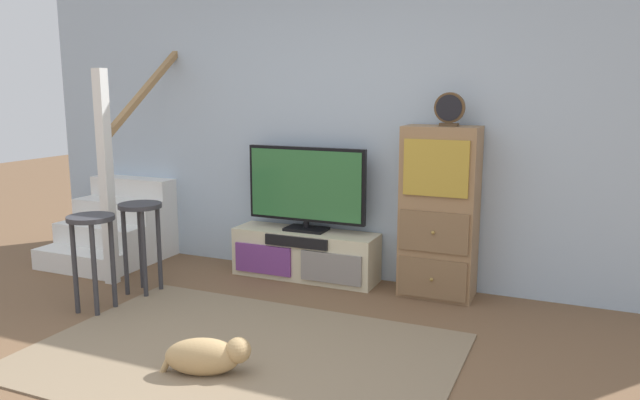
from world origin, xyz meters
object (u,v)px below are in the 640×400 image
at_px(bar_stool_near, 92,241).
at_px(dog, 208,356).
at_px(media_console, 305,254).
at_px(television, 306,187).
at_px(side_cabinet, 439,213).
at_px(bar_stool_far, 141,227).
at_px(desk_clock, 450,109).

relative_size(bar_stool_near, dog, 1.40).
height_order(media_console, bar_stool_near, bar_stool_near).
xyz_separation_m(bar_stool_near, dog, (1.35, -0.54, -0.42)).
height_order(television, side_cabinet, side_cabinet).
bearing_deg(media_console, dog, -82.14).
bearing_deg(bar_stool_near, side_cabinet, 31.23).
distance_m(bar_stool_near, bar_stool_far, 0.48).
bearing_deg(side_cabinet, television, 179.32).
relative_size(side_cabinet, bar_stool_far, 1.84).
xyz_separation_m(media_console, dog, (0.26, -1.89, -0.09)).
bearing_deg(media_console, bar_stool_far, -139.67).
xyz_separation_m(media_console, bar_stool_near, (-1.09, -1.35, 0.33)).
relative_size(television, bar_stool_far, 1.46).
xyz_separation_m(media_console, side_cabinet, (1.16, 0.01, 0.47)).
bearing_deg(side_cabinet, desk_clock, -15.67).
relative_size(media_console, side_cabinet, 0.94).
distance_m(bar_stool_far, dog, 1.70).
relative_size(side_cabinet, desk_clock, 5.33).
relative_size(television, desk_clock, 4.24).
height_order(television, dog, television).
bearing_deg(bar_stool_near, television, 51.66).
bearing_deg(desk_clock, television, 178.65).
bearing_deg(bar_stool_far, side_cabinet, 22.07).
relative_size(television, bar_stool_near, 1.48).
height_order(television, bar_stool_near, television).
bearing_deg(side_cabinet, bar_stool_near, -148.77).
distance_m(side_cabinet, desk_clock, 0.81).
height_order(media_console, desk_clock, desk_clock).
relative_size(side_cabinet, bar_stool_near, 1.86).
distance_m(television, side_cabinet, 1.17).
height_order(bar_stool_far, dog, bar_stool_far).
xyz_separation_m(television, dog, (0.26, -1.91, -0.69)).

